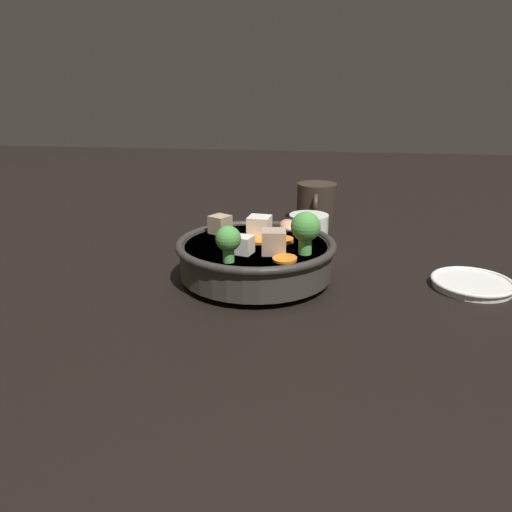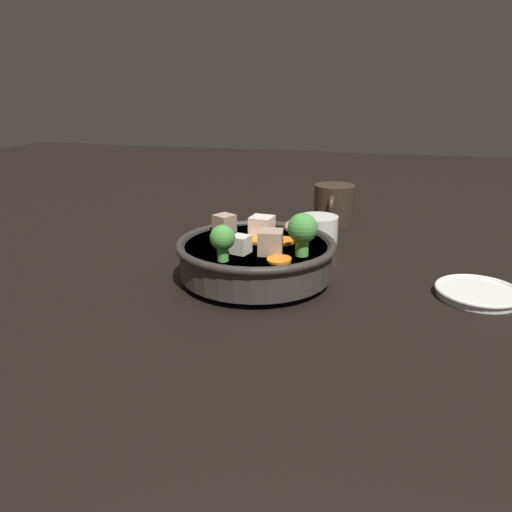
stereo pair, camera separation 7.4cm
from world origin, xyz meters
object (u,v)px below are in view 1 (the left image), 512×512
stirfry_bowl (257,254)px  side_saucer (472,283)px  tea_cup (308,231)px  dark_mug (316,202)px

stirfry_bowl → side_saucer: (-0.02, 0.31, -0.03)m
stirfry_bowl → side_saucer: stirfry_bowl is taller
stirfry_bowl → tea_cup: (-0.16, 0.07, -0.01)m
tea_cup → stirfry_bowl: bearing=-22.8°
stirfry_bowl → dark_mug: stirfry_bowl is taller
side_saucer → dark_mug: (-0.34, -0.24, 0.03)m
side_saucer → dark_mug: size_ratio=1.10×
dark_mug → tea_cup: bearing=-2.1°
side_saucer → stirfry_bowl: bearing=-87.2°
dark_mug → stirfry_bowl: bearing=-12.1°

